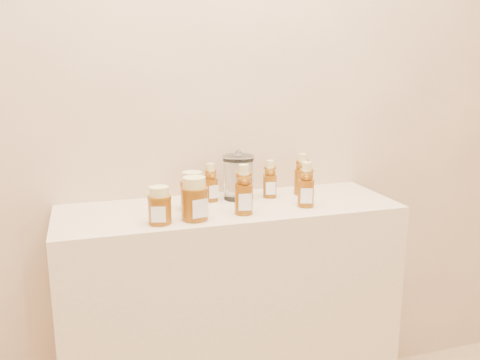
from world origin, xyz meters
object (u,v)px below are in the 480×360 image
object	(u,v)px
bear_bottle_front_left	(244,186)
honey_jar_left	(160,205)
display_table	(230,322)
bear_bottle_back_left	(211,180)
glass_canister	(238,175)

from	to	relation	value
bear_bottle_front_left	honey_jar_left	bearing A→B (deg)	-166.56
display_table	bear_bottle_front_left	world-z (taller)	bear_bottle_front_left
honey_jar_left	bear_bottle_back_left	bearing A→B (deg)	59.04
bear_bottle_back_left	bear_bottle_front_left	bearing A→B (deg)	-80.56
bear_bottle_back_left	honey_jar_left	size ratio (longest dim) A/B	1.33
bear_bottle_back_left	glass_canister	xyz separation A→B (m)	(0.11, 0.00, 0.01)
bear_bottle_front_left	glass_canister	distance (m)	0.19
display_table	bear_bottle_back_left	bearing A→B (deg)	118.82
bear_bottle_back_left	glass_canister	world-z (taller)	glass_canister
honey_jar_left	bear_bottle_front_left	bearing A→B (deg)	19.68
bear_bottle_back_left	bear_bottle_front_left	xyz separation A→B (m)	(0.07, -0.19, 0.02)
display_table	bear_bottle_front_left	bearing A→B (deg)	-78.97
display_table	bear_bottle_front_left	distance (m)	0.55
display_table	bear_bottle_back_left	world-z (taller)	bear_bottle_back_left
display_table	glass_canister	bearing A→B (deg)	55.96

